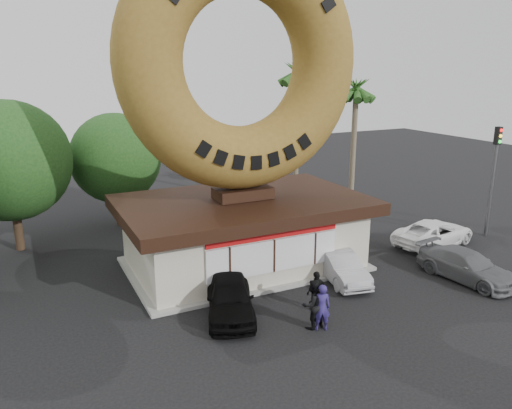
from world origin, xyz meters
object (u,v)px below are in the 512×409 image
object	(u,v)px
person_center	(313,304)
car_grey	(467,266)
person_right	(317,291)
car_black	(230,297)
car_white	(434,233)
traffic_signal	(494,168)
person_left	(322,307)
giant_donut	(242,62)
donut_shop	(243,230)
street_lamp	(147,145)
car_silver	(340,266)

from	to	relation	value
person_center	car_grey	distance (m)	8.43
person_right	car_black	distance (m)	3.35
car_white	traffic_signal	bearing A→B (deg)	-103.67
person_left	car_white	bearing A→B (deg)	-132.91
traffic_signal	person_left	size ratio (longest dim) A/B	3.46
giant_donut	person_right	distance (m)	10.07
donut_shop	street_lamp	distance (m)	10.54
giant_donut	traffic_signal	world-z (taller)	giant_donut
person_center	car_silver	bearing A→B (deg)	-142.68
car_silver	person_left	bearing A→B (deg)	-123.14
person_center	car_grey	size ratio (longest dim) A/B	0.41
car_grey	person_right	bearing A→B (deg)	168.50
person_center	car_silver	xyz separation A→B (m)	(3.34, 3.04, -0.29)
person_right	car_grey	distance (m)	7.54
car_black	car_silver	world-z (taller)	car_black
car_grey	giant_donut	bearing A→B (deg)	136.78
person_left	car_silver	size ratio (longest dim) A/B	0.45
car_white	person_left	bearing A→B (deg)	103.46
car_black	car_silver	distance (m)	5.69
person_center	car_silver	distance (m)	4.53
giant_donut	traffic_signal	distance (m)	15.15
donut_shop	car_white	world-z (taller)	donut_shop
person_center	car_black	size ratio (longest dim) A/B	0.43
giant_donut	car_black	world-z (taller)	giant_donut
person_center	car_black	distance (m)	3.19
person_right	car_white	size ratio (longest dim) A/B	0.33
street_lamp	car_black	distance (m)	14.73
donut_shop	car_silver	size ratio (longest dim) A/B	2.88
car_black	car_silver	xyz separation A→B (m)	(5.63, 0.82, -0.09)
street_lamp	traffic_signal	bearing A→B (deg)	-37.14
donut_shop	car_silver	world-z (taller)	donut_shop
traffic_signal	person_left	bearing A→B (deg)	-161.43
traffic_signal	person_center	bearing A→B (deg)	-162.65
car_grey	traffic_signal	bearing A→B (deg)	25.56
person_center	car_black	bearing A→B (deg)	-49.18
person_right	car_black	xyz separation A→B (m)	(-3.16, 1.11, -0.07)
street_lamp	car_white	bearing A→B (deg)	-44.64
giant_donut	person_right	xyz separation A→B (m)	(0.67, -5.34, -8.51)
street_lamp	car_grey	size ratio (longest dim) A/B	1.78
donut_shop	car_grey	bearing A→B (deg)	-35.38
car_grey	car_white	bearing A→B (deg)	55.37
car_white	person_center	bearing A→B (deg)	101.81
car_black	car_grey	xyz separation A→B (m)	(10.68, -1.60, -0.08)
person_left	car_grey	size ratio (longest dim) A/B	0.39
traffic_signal	car_white	bearing A→B (deg)	178.20
traffic_signal	person_center	xyz separation A→B (m)	(-14.21, -4.44, -2.94)
giant_donut	car_silver	xyz separation A→B (m)	(3.13, -3.41, -8.67)
donut_shop	car_silver	xyz separation A→B (m)	(3.13, -3.40, -1.12)
person_center	car_white	bearing A→B (deg)	-161.26
donut_shop	giant_donut	xyz separation A→B (m)	(0.00, 0.02, 7.54)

